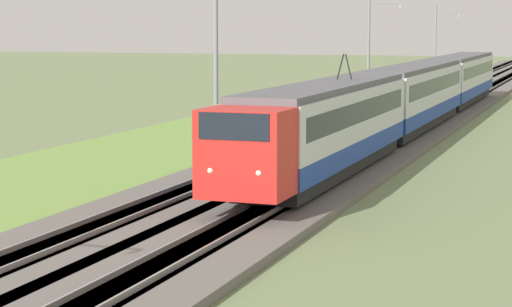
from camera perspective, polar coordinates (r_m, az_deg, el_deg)
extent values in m
cube|color=#605B56|center=(55.80, 4.43, 1.04)|extent=(240.00, 4.40, 0.30)
cube|color=#605B56|center=(54.96, 8.28, 0.89)|extent=(240.00, 4.40, 0.30)
cube|color=#4C4238|center=(55.80, 4.43, 1.04)|extent=(240.00, 1.57, 0.30)
cube|color=gray|center=(55.92, 3.91, 1.29)|extent=(240.00, 0.07, 0.15)
cube|color=gray|center=(55.65, 4.97, 1.25)|extent=(240.00, 0.07, 0.15)
cube|color=#4C4238|center=(54.96, 8.28, 0.89)|extent=(240.00, 1.57, 0.30)
cube|color=gray|center=(55.04, 7.74, 1.14)|extent=(240.00, 0.07, 0.15)
cube|color=gray|center=(54.84, 8.83, 1.10)|extent=(240.00, 0.07, 0.15)
cube|color=olive|center=(57.89, -2.04, 1.20)|extent=(240.00, 10.55, 0.12)
cube|color=red|center=(30.72, -0.56, 0.05)|extent=(2.18, 2.70, 2.73)
cube|color=black|center=(30.31, -0.77, 1.69)|extent=(1.57, 2.25, 0.82)
sphere|color=#F2EAC6|center=(30.09, -2.61, -0.98)|extent=(0.20, 0.20, 0.20)
sphere|color=#F2EAC6|center=(29.56, 0.17, -1.13)|extent=(0.20, 0.20, 0.20)
cube|color=navy|center=(39.99, 4.12, 0.31)|extent=(17.12, 2.81, 0.76)
cube|color=silver|center=(39.84, 4.14, 2.26)|extent=(17.12, 2.81, 1.97)
cube|color=black|center=(39.83, 4.14, 2.49)|extent=(15.75, 2.83, 0.83)
cube|color=#515156|center=(39.76, 4.16, 3.85)|extent=(17.12, 2.58, 0.25)
cube|color=black|center=(40.07, 4.12, -0.62)|extent=(16.26, 2.39, 0.55)
cylinder|color=black|center=(33.81, 0.25, -1.82)|extent=(0.86, 0.12, 0.86)
cylinder|color=black|center=(33.48, 1.98, -1.92)|extent=(0.86, 0.12, 0.86)
cube|color=navy|center=(58.26, 8.96, 2.46)|extent=(19.30, 2.81, 0.76)
cube|color=silver|center=(58.16, 8.99, 3.80)|extent=(19.30, 2.81, 1.97)
cube|color=black|center=(58.15, 8.99, 3.95)|extent=(17.75, 2.83, 0.83)
cube|color=#515156|center=(58.10, 9.01, 4.89)|extent=(19.30, 2.58, 0.25)
cube|color=black|center=(58.32, 8.95, 1.81)|extent=(18.33, 2.39, 0.55)
cube|color=navy|center=(77.87, 11.59, 3.61)|extent=(19.30, 2.81, 0.76)
cube|color=silver|center=(77.79, 11.62, 4.62)|extent=(19.30, 2.81, 1.97)
cube|color=black|center=(77.78, 11.62, 4.73)|extent=(17.75, 2.83, 0.83)
cube|color=#515156|center=(77.75, 11.64, 5.43)|extent=(19.30, 2.58, 0.25)
cube|color=black|center=(77.91, 11.58, 3.13)|extent=(18.33, 2.39, 0.55)
cylinder|color=black|center=(42.25, 4.85, 4.97)|extent=(0.06, 0.33, 1.08)
cylinder|color=black|center=(42.16, 5.31, 4.96)|extent=(0.06, 0.33, 1.08)
cube|color=black|center=(33.79, 1.11, -3.34)|extent=(0.10, 0.10, 0.00)
cylinder|color=slate|center=(46.80, -2.31, 5.02)|extent=(0.22, 0.22, 8.73)
cylinder|color=slate|center=(77.43, 6.45, 5.93)|extent=(0.22, 0.22, 8.80)
cylinder|color=slate|center=(77.16, 7.36, 8.51)|extent=(0.08, 2.40, 0.08)
cylinder|color=#B2ADA8|center=(76.92, 8.24, 8.35)|extent=(0.10, 0.10, 0.30)
cylinder|color=slate|center=(108.83, 10.20, 6.13)|extent=(0.22, 0.22, 8.31)
cylinder|color=slate|center=(108.64, 10.87, 7.83)|extent=(0.08, 2.40, 0.08)
cylinder|color=#B2ADA8|center=(108.47, 11.50, 7.71)|extent=(0.10, 0.10, 0.30)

